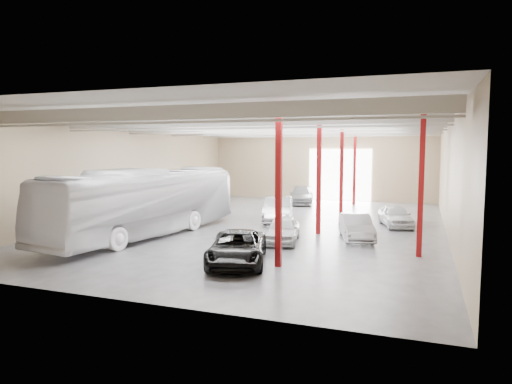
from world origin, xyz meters
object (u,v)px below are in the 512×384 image
Objects in this scene: car_row_a at (283,229)px; car_row_b at (278,209)px; car_right_near at (356,227)px; car_row_c at (301,196)px; car_right_far at (396,216)px; black_sedan at (237,248)px; coach_bus at (145,202)px.

car_row_a is 0.80× the size of car_row_b.
car_right_near is at bearing 19.73° from car_row_a.
car_row_c is 13.15m from car_right_far.
car_right_near is at bearing -50.05° from car_row_b.
car_right_far is (7.79, 0.76, -0.15)m from car_row_b.
car_right_far is at bearing 47.56° from black_sedan.
black_sedan is 5.23m from car_row_a.
car_row_c reaches higher than black_sedan.
coach_bus is at bearing -116.21° from car_row_c.
car_row_c is (-1.05, 10.50, -0.11)m from car_row_b.
coach_bus is 15.94m from car_right_far.
coach_bus is at bearing 177.27° from car_row_a.
car_right_near is 5.51m from car_right_far.
car_row_a is (8.06, 1.02, -1.26)m from coach_bus.
car_row_a is at bearing -144.52° from car_right_far.
black_sedan is 11.85m from car_row_b.
black_sedan is 13.86m from car_right_far.
car_row_b is at bearing 60.08° from coach_bus.
car_right_far is at bearing 38.97° from coach_bus.
car_row_c reaches higher than car_row_a.
car_right_near is at bearing -126.92° from car_right_far.
car_row_a is 9.12m from car_right_far.
car_row_c is at bearing 114.71° from car_right_far.
car_row_a is 0.95× the size of car_right_near.
black_sedan is at bearing -94.78° from car_row_b.
coach_bus reaches higher than car_row_b.
black_sedan is 22.40m from car_row_c.
car_row_b is at bearing 126.60° from car_right_near.
car_right_near is at bearing -76.45° from car_row_c.
black_sedan is 1.01× the size of car_row_b.
car_right_near is (5.96, -4.44, -0.14)m from car_row_b.
coach_bus reaches higher than car_right_far.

